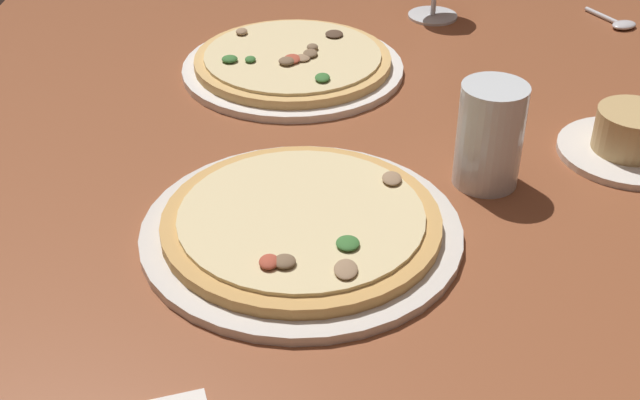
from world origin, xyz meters
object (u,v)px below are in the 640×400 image
(pizza_main, at_px, (302,226))
(ramekin_on_saucer, at_px, (630,138))
(pizza_side, at_px, (293,63))
(spoon, at_px, (619,23))
(water_glass, at_px, (489,141))

(pizza_main, xyz_separation_m, ramekin_on_saucer, (-0.17, 0.36, 0.01))
(pizza_side, height_order, spoon, pizza_side)
(pizza_main, relative_size, ramekin_on_saucer, 2.01)
(pizza_main, height_order, pizza_side, same)
(water_glass, bearing_deg, spoon, 150.20)
(pizza_main, bearing_deg, ramekin_on_saucer, 115.29)
(pizza_main, xyz_separation_m, spoon, (-0.55, 0.45, -0.01))
(ramekin_on_saucer, bearing_deg, spoon, 167.11)
(spoon, bearing_deg, ramekin_on_saucer, -12.89)
(ramekin_on_saucer, distance_m, water_glass, 0.18)
(pizza_main, distance_m, ramekin_on_saucer, 0.40)
(ramekin_on_saucer, xyz_separation_m, spoon, (-0.38, 0.09, -0.02))
(pizza_side, height_order, water_glass, water_glass)
(pizza_main, bearing_deg, water_glass, 119.19)
(pizza_main, relative_size, spoon, 3.40)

